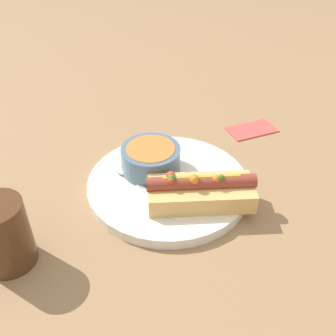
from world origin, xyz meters
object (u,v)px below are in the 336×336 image
Objects in this scene: soup_bowl at (151,158)px; spoon at (130,175)px; hot_dog at (200,191)px; drinking_glass at (3,235)px.

soup_bowl is 0.62× the size of spoon.
soup_bowl is at bearing 131.04° from hot_dog.
hot_dog reaches higher than spoon.
drinking_glass is at bearing -162.58° from hot_dog.
soup_bowl is (-0.04, 0.11, 0.00)m from hot_dog.
soup_bowl is 0.05m from spoon.
hot_dog is at bearing -152.68° from spoon.
hot_dog is 1.74× the size of drinking_glass.
hot_dog is 1.09× the size of spoon.
spoon is (-0.08, 0.11, -0.02)m from hot_dog.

